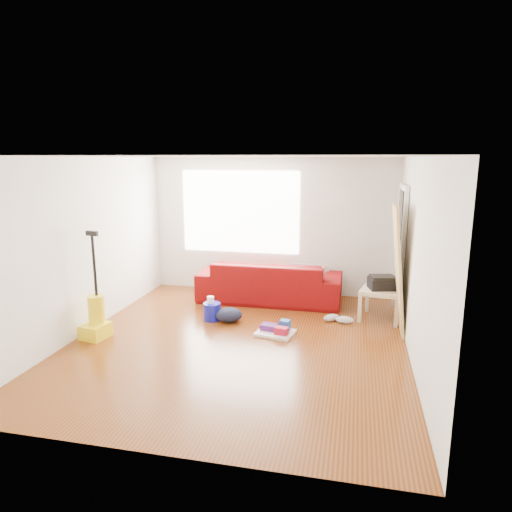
% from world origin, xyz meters
% --- Properties ---
extents(room, '(4.51, 5.01, 2.51)m').
position_xyz_m(room, '(0.07, 0.15, 1.25)').
color(room, '#50280D').
rests_on(room, ground).
extents(sofa, '(2.48, 0.97, 0.73)m').
position_xyz_m(sofa, '(0.07, 1.95, 0.00)').
color(sofa, '#55070A').
rests_on(sofa, ground).
extents(tv_stand, '(0.73, 0.52, 0.25)m').
position_xyz_m(tv_stand, '(0.76, 2.22, 0.13)').
color(tv_stand, black).
rests_on(tv_stand, ground).
extents(tv, '(0.65, 0.09, 0.38)m').
position_xyz_m(tv, '(0.76, 2.22, 0.43)').
color(tv, black).
rests_on(tv, tv_stand).
extents(side_table, '(0.72, 0.72, 0.49)m').
position_xyz_m(side_table, '(1.95, 1.38, 0.41)').
color(side_table, beige).
rests_on(side_table, ground).
extents(printer, '(0.46, 0.39, 0.21)m').
position_xyz_m(printer, '(1.95, 1.38, 0.59)').
color(printer, black).
rests_on(printer, side_table).
extents(bucket, '(0.31, 0.31, 0.27)m').
position_xyz_m(bucket, '(-0.63, 0.78, 0.00)').
color(bucket, '#13169F').
rests_on(bucket, ground).
extents(toilet_paper, '(0.11, 0.11, 0.10)m').
position_xyz_m(toilet_paper, '(-0.65, 0.80, 0.19)').
color(toilet_paper, white).
rests_on(toilet_paper, bucket).
extents(cleaning_tray, '(0.58, 0.50, 0.19)m').
position_xyz_m(cleaning_tray, '(0.46, 0.41, 0.06)').
color(cleaning_tray, white).
rests_on(cleaning_tray, ground).
extents(backpack, '(0.48, 0.42, 0.22)m').
position_xyz_m(backpack, '(-0.34, 0.75, 0.00)').
color(backpack, black).
rests_on(backpack, ground).
extents(sneakers, '(0.49, 0.26, 0.11)m').
position_xyz_m(sneakers, '(1.30, 1.09, 0.06)').
color(sneakers, silver).
rests_on(sneakers, ground).
extents(vacuum, '(0.37, 0.41, 1.51)m').
position_xyz_m(vacuum, '(-2.00, -0.24, 0.28)').
color(vacuum, yellow).
rests_on(vacuum, ground).
extents(door_panel, '(0.23, 0.74, 1.84)m').
position_xyz_m(door_panel, '(2.13, 0.93, 0.00)').
color(door_panel, tan).
rests_on(door_panel, ground).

